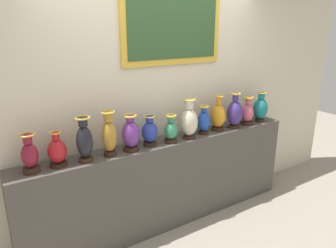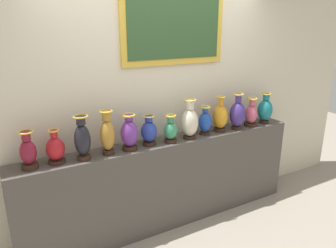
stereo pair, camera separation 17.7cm
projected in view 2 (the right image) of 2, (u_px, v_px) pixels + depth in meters
ground_plane at (168, 221)px, 3.59m from camera, size 11.80×11.80×0.00m
display_shelf at (168, 183)px, 3.44m from camera, size 3.14×0.31×0.98m
back_wall at (159, 104)px, 3.37m from camera, size 5.80×0.14×2.63m
vase_burgundy at (28, 152)px, 2.61m from camera, size 0.14×0.14×0.33m
vase_crimson at (56, 149)px, 2.73m from camera, size 0.16×0.16×0.31m
vase_onyx at (82, 139)px, 2.78m from camera, size 0.14×0.14×0.41m
vase_ochre at (107, 134)px, 2.89m from camera, size 0.14×0.14×0.42m
vase_violet at (129, 133)px, 3.01m from camera, size 0.17×0.17×0.36m
vase_cobalt at (149, 132)px, 3.14m from camera, size 0.16×0.16×0.31m
vase_jade at (171, 130)px, 3.21m from camera, size 0.14×0.14×0.29m
vase_ivory at (190, 122)px, 3.30m from camera, size 0.18×0.18×0.42m
vase_sapphire at (205, 121)px, 3.44m from camera, size 0.14×0.14×0.32m
vase_amber at (220, 117)px, 3.54m from camera, size 0.17×0.17×0.41m
vase_indigo at (237, 114)px, 3.60m from camera, size 0.18×0.18×0.42m
vase_rose at (251, 114)px, 3.73m from camera, size 0.15×0.15×0.34m
vase_teal at (265, 110)px, 3.84m from camera, size 0.18×0.18×0.37m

